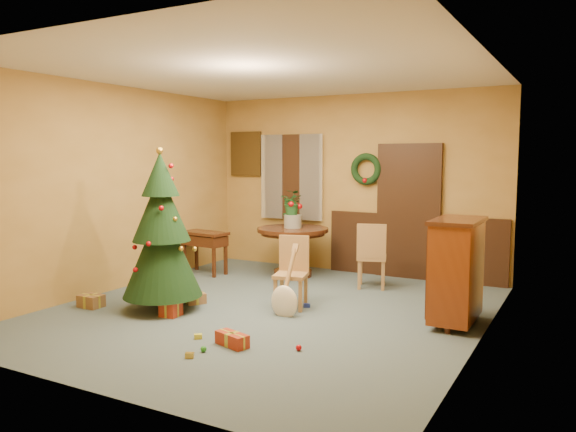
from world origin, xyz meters
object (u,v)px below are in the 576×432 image
Objects in this scene: sideboard at (457,268)px; chair_near at (292,269)px; christmas_tree at (162,234)px; writing_desk at (205,242)px; dining_table at (293,242)px.

chair_near is at bearing -173.90° from sideboard.
christmas_tree is 2.23m from writing_desk.
chair_near is 2.47m from writing_desk.
christmas_tree reaches higher than writing_desk.
dining_table is 3.17m from sideboard.
christmas_tree is at bearing -66.74° from writing_desk.
chair_near is at bearing 33.51° from christmas_tree.
christmas_tree is (-1.35, -0.89, 0.47)m from chair_near.
chair_near is 2.00m from sideboard.
dining_table is 1.84m from chair_near.
sideboard is (1.98, 0.21, 0.16)m from chair_near.
dining_table is 0.94× the size of sideboard.
christmas_tree is at bearing -161.67° from sideboard.
dining_table is 1.44m from writing_desk.
dining_table is 1.26× the size of chair_near.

